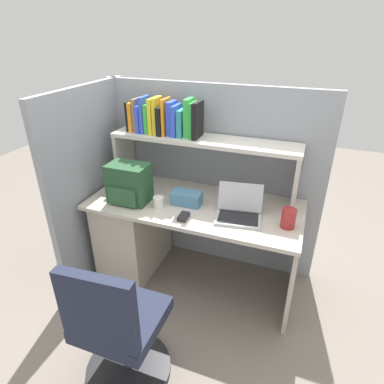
% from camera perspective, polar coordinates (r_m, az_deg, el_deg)
% --- Properties ---
extents(ground_plane, '(8.00, 8.00, 0.00)m').
position_cam_1_polar(ground_plane, '(2.90, 0.36, -14.69)').
color(ground_plane, slate).
extents(desk, '(1.60, 0.70, 0.73)m').
position_cam_1_polar(desk, '(2.78, -7.21, -6.47)').
color(desk, beige).
rests_on(desk, ground_plane).
extents(cubicle_partition_rear, '(1.84, 0.05, 1.55)m').
position_cam_1_polar(cubicle_partition_rear, '(2.78, 3.12, 2.41)').
color(cubicle_partition_rear, gray).
rests_on(cubicle_partition_rear, ground_plane).
extents(cubicle_partition_left, '(0.05, 1.06, 1.55)m').
position_cam_1_polar(cubicle_partition_left, '(2.79, -16.56, 1.41)').
color(cubicle_partition_left, gray).
rests_on(cubicle_partition_left, ground_plane).
extents(overhead_hutch, '(1.44, 0.28, 0.45)m').
position_cam_1_polar(overhead_hutch, '(2.50, 2.02, 7.20)').
color(overhead_hutch, '#BCB7AC').
rests_on(overhead_hutch, desk).
extents(reference_books_on_shelf, '(0.59, 0.18, 0.28)m').
position_cam_1_polar(reference_books_on_shelf, '(2.55, -4.97, 12.72)').
color(reference_books_on_shelf, black).
rests_on(reference_books_on_shelf, overhead_hutch).
extents(laptop, '(0.35, 0.31, 0.22)m').
position_cam_1_polar(laptop, '(2.31, 8.17, -3.18)').
color(laptop, '#B7BABF').
rests_on(laptop, desk).
extents(backpack, '(0.30, 0.23, 0.30)m').
position_cam_1_polar(backpack, '(2.49, -10.94, 1.42)').
color(backpack, '#264C2D').
rests_on(backpack, desk).
extents(computer_mouse, '(0.06, 0.11, 0.03)m').
position_cam_1_polar(computer_mouse, '(2.28, -1.48, -4.30)').
color(computer_mouse, '#262628').
rests_on(computer_mouse, desk).
extents(paper_cup, '(0.08, 0.08, 0.08)m').
position_cam_1_polar(paper_cup, '(2.42, -5.87, -1.72)').
color(paper_cup, white).
rests_on(paper_cup, desk).
extents(tissue_box, '(0.22, 0.12, 0.10)m').
position_cam_1_polar(tissue_box, '(2.44, -0.96, -1.05)').
color(tissue_box, teal).
rests_on(tissue_box, desk).
extents(snack_canister, '(0.10, 0.10, 0.13)m').
position_cam_1_polar(snack_canister, '(2.25, 16.42, -4.41)').
color(snack_canister, maroon).
rests_on(snack_canister, desk).
extents(office_chair, '(0.52, 0.52, 0.93)m').
position_cam_1_polar(office_chair, '(2.04, -12.61, -22.89)').
color(office_chair, black).
rests_on(office_chair, ground_plane).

